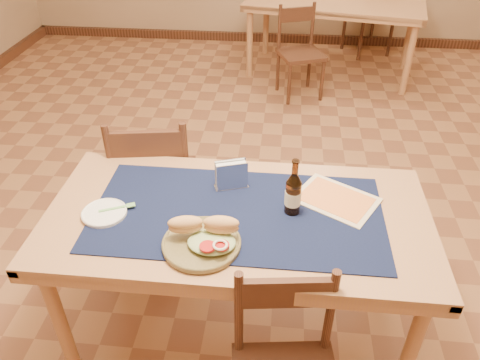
# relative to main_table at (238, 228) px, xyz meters

# --- Properties ---
(room) EXTENTS (6.04, 7.04, 2.84)m
(room) POSITION_rel_main_table_xyz_m (0.00, 0.80, 0.73)
(room) COLOR #9A6843
(room) RESTS_ON ground
(main_table) EXTENTS (1.60, 0.80, 0.75)m
(main_table) POSITION_rel_main_table_xyz_m (0.00, 0.00, 0.00)
(main_table) COLOR #A16D4C
(main_table) RESTS_ON ground
(placemat) EXTENTS (1.20, 0.60, 0.01)m
(placemat) POSITION_rel_main_table_xyz_m (0.00, 0.00, 0.09)
(placemat) COLOR #0F1738
(placemat) RESTS_ON main_table
(baseboard) EXTENTS (6.00, 7.00, 0.10)m
(baseboard) POSITION_rel_main_table_xyz_m (0.00, 0.80, -0.62)
(baseboard) COLOR #4D2A1B
(baseboard) RESTS_ON ground
(back_table) EXTENTS (1.84, 1.16, 0.75)m
(back_table) POSITION_rel_main_table_xyz_m (0.62, 3.38, 0.00)
(back_table) COLOR #A16D4C
(back_table) RESTS_ON ground
(chair_main_far) EXTENTS (0.49, 0.49, 0.93)m
(chair_main_far) POSITION_rel_main_table_xyz_m (-0.51, 0.55, -0.19)
(chair_main_far) COLOR #4D2A1B
(chair_main_far) RESTS_ON ground
(chair_back_near) EXTENTS (0.49, 0.49, 0.83)m
(chair_back_near) POSITION_rel_main_table_xyz_m (0.29, 2.80, -0.24)
(chair_back_near) COLOR #4D2A1B
(chair_back_near) RESTS_ON ground
(chair_back_far) EXTENTS (0.59, 0.59, 0.97)m
(chair_back_far) POSITION_rel_main_table_xyz_m (1.10, 3.97, -0.16)
(chair_back_far) COLOR #4D2A1B
(chair_back_far) RESTS_ON ground
(sandwich_plate) EXTENTS (0.30, 0.30, 0.12)m
(sandwich_plate) POSITION_rel_main_table_xyz_m (-0.10, -0.20, 0.12)
(sandwich_plate) COLOR brown
(sandwich_plate) RESTS_ON placemat
(side_plate) EXTENTS (0.18, 0.18, 0.02)m
(side_plate) POSITION_rel_main_table_xyz_m (-0.55, -0.07, 0.10)
(side_plate) COLOR white
(side_plate) RESTS_ON placemat
(fork) EXTENTS (0.14, 0.08, 0.00)m
(fork) POSITION_rel_main_table_xyz_m (-0.49, -0.03, 0.10)
(fork) COLOR #73BE68
(fork) RESTS_ON side_plate
(beer_bottle) EXTENTS (0.07, 0.07, 0.25)m
(beer_bottle) POSITION_rel_main_table_xyz_m (0.22, 0.03, 0.18)
(beer_bottle) COLOR #48260C
(beer_bottle) RESTS_ON placemat
(napkin_holder) EXTENTS (0.16, 0.10, 0.13)m
(napkin_holder) POSITION_rel_main_table_xyz_m (-0.05, 0.18, 0.15)
(napkin_holder) COLOR silver
(napkin_holder) RESTS_ON placemat
(menu_card) EXTENTS (0.41, 0.37, 0.01)m
(menu_card) POSITION_rel_main_table_xyz_m (0.41, 0.13, 0.09)
(menu_card) COLOR beige
(menu_card) RESTS_ON placemat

